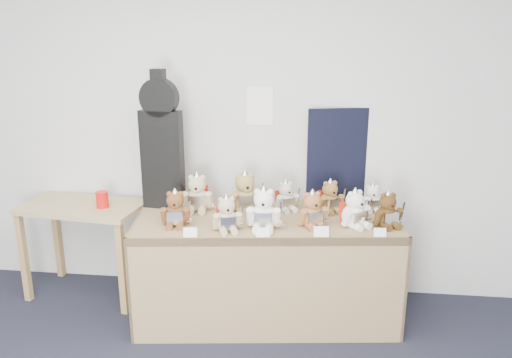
# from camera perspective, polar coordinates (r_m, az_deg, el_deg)

# --- Properties ---
(room_shell) EXTENTS (6.00, 6.00, 6.00)m
(room_shell) POSITION_cam_1_polar(r_m,az_deg,el_deg) (3.93, 0.43, 8.34)
(room_shell) COLOR white
(room_shell) RESTS_ON floor
(display_table) EXTENTS (1.99, 1.02, 0.79)m
(display_table) POSITION_cam_1_polar(r_m,az_deg,el_deg) (3.65, 1.22, -7.29)
(display_table) COLOR olive
(display_table) RESTS_ON floor
(side_table) EXTENTS (0.99, 0.63, 0.78)m
(side_table) POSITION_cam_1_polar(r_m,az_deg,el_deg) (4.24, -19.06, -4.38)
(side_table) COLOR #997F52
(side_table) RESTS_ON floor
(guitar_case) EXTENTS (0.33, 0.13, 1.05)m
(guitar_case) POSITION_cam_1_polar(r_m,az_deg,el_deg) (3.80, -10.75, 4.17)
(guitar_case) COLOR black
(guitar_case) RESTS_ON display_table
(navy_board) EXTENTS (0.55, 0.15, 0.75)m
(navy_board) POSITION_cam_1_polar(r_m,az_deg,el_deg) (3.96, 9.83, 2.62)
(navy_board) COLOR black
(navy_board) RESTS_ON display_table
(red_cup) EXTENTS (0.10, 0.10, 0.13)m
(red_cup) POSITION_cam_1_polar(r_m,az_deg,el_deg) (4.06, -17.17, -2.26)
(red_cup) COLOR red
(red_cup) RESTS_ON side_table
(teddy_front_far_left) EXTENTS (0.24, 0.20, 0.28)m
(teddy_front_far_left) POSITION_cam_1_polar(r_m,az_deg,el_deg) (3.51, -9.18, -3.51)
(teddy_front_far_left) COLOR brown
(teddy_front_far_left) RESTS_ON display_table
(teddy_front_left) EXTENTS (0.23, 0.21, 0.27)m
(teddy_front_left) POSITION_cam_1_polar(r_m,az_deg,el_deg) (3.39, -3.36, -4.16)
(teddy_front_left) COLOR #C4AD8A
(teddy_front_left) RESTS_ON display_table
(teddy_front_centre) EXTENTS (0.27, 0.21, 0.33)m
(teddy_front_centre) POSITION_cam_1_polar(r_m,az_deg,el_deg) (3.41, 0.89, -3.63)
(teddy_front_centre) COLOR white
(teddy_front_centre) RESTS_ON display_table
(teddy_front_right) EXTENTS (0.24, 0.22, 0.28)m
(teddy_front_right) POSITION_cam_1_polar(r_m,az_deg,el_deg) (3.48, 6.46, -3.61)
(teddy_front_right) COLOR #A1653D
(teddy_front_right) RESTS_ON display_table
(teddy_front_far_right) EXTENTS (0.24, 0.24, 0.30)m
(teddy_front_far_right) POSITION_cam_1_polar(r_m,az_deg,el_deg) (3.52, 11.23, -3.52)
(teddy_front_far_right) COLOR white
(teddy_front_far_right) RESTS_ON display_table
(teddy_front_end) EXTENTS (0.23, 0.22, 0.28)m
(teddy_front_end) POSITION_cam_1_polar(r_m,az_deg,el_deg) (3.57, 14.81, -3.58)
(teddy_front_end) COLOR #4D341A
(teddy_front_end) RESTS_ON display_table
(teddy_back_left) EXTENTS (0.26, 0.23, 0.32)m
(teddy_back_left) POSITION_cam_1_polar(r_m,az_deg,el_deg) (3.79, -6.73, -1.76)
(teddy_back_left) COLOR #C6B690
(teddy_back_left) RESTS_ON display_table
(teddy_back_centre_left) EXTENTS (0.29, 0.27, 0.34)m
(teddy_back_centre_left) POSITION_cam_1_polar(r_m,az_deg,el_deg) (3.74, -1.23, -1.72)
(teddy_back_centre_left) COLOR #A58B52
(teddy_back_centre_left) RESTS_ON display_table
(teddy_back_centre_right) EXTENTS (0.21, 0.21, 0.25)m
(teddy_back_centre_right) POSITION_cam_1_polar(r_m,az_deg,el_deg) (3.79, 3.43, -2.08)
(teddy_back_centre_right) COLOR silver
(teddy_back_centre_right) RESTS_ON display_table
(teddy_back_right) EXTENTS (0.23, 0.22, 0.27)m
(teddy_back_right) POSITION_cam_1_polar(r_m,az_deg,el_deg) (3.78, 8.46, -2.13)
(teddy_back_right) COLOR olive
(teddy_back_right) RESTS_ON display_table
(teddy_back_end) EXTENTS (0.19, 0.16, 0.23)m
(teddy_back_end) POSITION_cam_1_polar(r_m,az_deg,el_deg) (3.86, 13.12, -2.24)
(teddy_back_end) COLOR white
(teddy_back_end) RESTS_ON display_table
(entry_card_a) EXTENTS (0.09, 0.03, 0.06)m
(entry_card_a) POSITION_cam_1_polar(r_m,az_deg,el_deg) (3.32, -7.53, -6.08)
(entry_card_a) COLOR white
(entry_card_a) RESTS_ON display_table
(entry_card_b) EXTENTS (0.09, 0.03, 0.06)m
(entry_card_b) POSITION_cam_1_polar(r_m,az_deg,el_deg) (3.29, 0.81, -6.13)
(entry_card_b) COLOR white
(entry_card_b) RESTS_ON display_table
(entry_card_c) EXTENTS (0.10, 0.03, 0.07)m
(entry_card_c) POSITION_cam_1_polar(r_m,az_deg,el_deg) (3.32, 7.46, -5.98)
(entry_card_c) COLOR white
(entry_card_c) RESTS_ON display_table
(entry_card_d) EXTENTS (0.08, 0.03, 0.06)m
(entry_card_d) POSITION_cam_1_polar(r_m,az_deg,el_deg) (3.40, 13.98, -5.95)
(entry_card_d) COLOR white
(entry_card_d) RESTS_ON display_table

